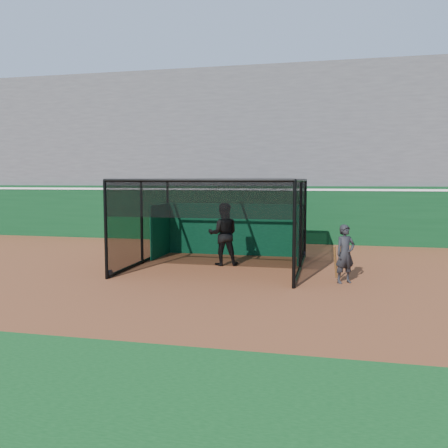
# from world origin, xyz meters

# --- Properties ---
(ground) EXTENTS (120.00, 120.00, 0.00)m
(ground) POSITION_xyz_m (0.00, 0.00, 0.00)
(ground) COLOR brown
(ground) RESTS_ON ground
(outfield_wall) EXTENTS (50.00, 0.50, 2.50)m
(outfield_wall) POSITION_xyz_m (0.00, 8.50, 1.29)
(outfield_wall) COLOR #093315
(outfield_wall) RESTS_ON ground
(grandstand) EXTENTS (50.00, 7.85, 8.95)m
(grandstand) POSITION_xyz_m (0.00, 12.27, 4.48)
(grandstand) COLOR #4C4C4F
(grandstand) RESTS_ON ground
(batting_cage) EXTENTS (5.30, 5.23, 2.76)m
(batting_cage) POSITION_xyz_m (-0.15, 2.28, 1.38)
(batting_cage) COLOR black
(batting_cage) RESTS_ON ground
(batter) EXTENTS (1.14, 0.98, 2.03)m
(batter) POSITION_xyz_m (-0.04, 2.54, 1.01)
(batter) COLOR black
(batter) RESTS_ON ground
(on_deck_player) EXTENTS (0.69, 0.64, 1.58)m
(on_deck_player) POSITION_xyz_m (3.75, 0.65, 0.79)
(on_deck_player) COLOR black
(on_deck_player) RESTS_ON ground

